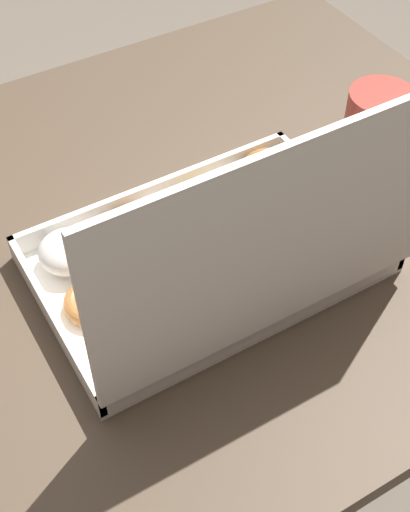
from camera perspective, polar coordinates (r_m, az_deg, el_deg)
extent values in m
plane|color=#6B6054|center=(1.56, -1.30, -17.12)|extent=(8.00, 8.00, 0.00)
cube|color=#4C3D2D|center=(0.94, -2.06, 2.13)|extent=(1.03, 0.83, 0.03)
cylinder|color=#4C3D2D|center=(1.62, 6.47, 6.88)|extent=(0.06, 0.06, 0.72)
cube|color=silver|center=(0.88, 0.00, -0.54)|extent=(0.40, 0.26, 0.01)
cube|color=white|center=(0.95, -3.96, 5.22)|extent=(0.40, 0.01, 0.03)
cube|color=white|center=(0.80, 4.69, -5.61)|extent=(0.40, 0.01, 0.03)
cube|color=white|center=(0.95, 10.37, 4.74)|extent=(0.01, 0.26, 0.03)
cube|color=white|center=(0.82, -12.07, -4.95)|extent=(0.01, 0.26, 0.03)
cube|color=white|center=(0.69, 5.77, 0.84)|extent=(0.40, 0.01, 0.25)
ellipsoid|color=#9E6633|center=(0.97, 5.05, 7.02)|extent=(0.07, 0.07, 0.04)
torus|color=tan|center=(0.94, 0.07, 4.45)|extent=(0.07, 0.07, 0.02)
ellipsoid|color=#9E6633|center=(0.90, -5.58, 2.62)|extent=(0.07, 0.07, 0.04)
ellipsoid|color=white|center=(0.88, -11.03, 0.54)|extent=(0.07, 0.07, 0.04)
torus|color=#381E11|center=(0.93, 7.75, 3.32)|extent=(0.07, 0.07, 0.02)
ellipsoid|color=white|center=(0.88, 2.97, 1.65)|extent=(0.07, 0.07, 0.04)
ellipsoid|color=pink|center=(0.85, -2.96, -0.77)|extent=(0.07, 0.07, 0.03)
torus|color=#9E6633|center=(0.83, -8.85, -3.66)|extent=(0.07, 0.07, 0.02)
ellipsoid|color=white|center=(0.88, 10.72, 0.32)|extent=(0.07, 0.07, 0.03)
torus|color=black|center=(0.84, 5.63, -2.66)|extent=(0.07, 0.07, 0.02)
ellipsoid|color=#B77A38|center=(0.80, -0.24, -4.79)|extent=(0.07, 0.07, 0.03)
torus|color=#9E6633|center=(0.79, -6.15, -7.70)|extent=(0.07, 0.07, 0.02)
cylinder|color=#A3382D|center=(1.04, 13.64, 10.38)|extent=(0.09, 0.09, 0.09)
cylinder|color=black|center=(1.02, 14.07, 12.27)|extent=(0.08, 0.08, 0.01)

